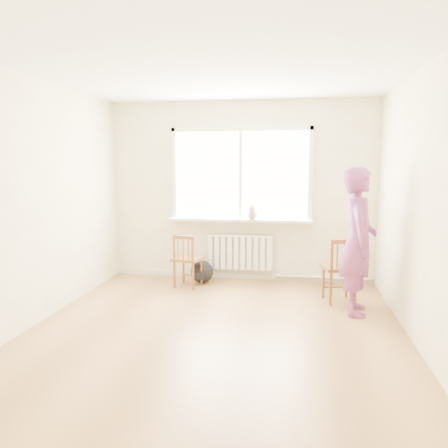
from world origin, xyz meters
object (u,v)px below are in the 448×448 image
at_px(person, 358,241).
at_px(cat, 253,213).
at_px(chair_left, 187,261).
at_px(backpack, 202,272).
at_px(chair_right, 341,270).

bearing_deg(person, cat, 52.08).
bearing_deg(person, chair_left, 74.66).
bearing_deg(chair_left, backpack, -110.05).
bearing_deg(cat, chair_left, -154.38).
relative_size(chair_left, person, 0.45).
distance_m(chair_right, cat, 1.57).
relative_size(chair_left, backpack, 2.26).
distance_m(chair_left, chair_right, 2.14).
bearing_deg(backpack, cat, 12.39).
xyz_separation_m(person, backpack, (-2.09, 1.00, -0.70)).
relative_size(person, backpack, 5.06).
xyz_separation_m(person, cat, (-1.35, 1.16, 0.18)).
xyz_separation_m(chair_left, backpack, (0.16, 0.26, -0.22)).
height_order(chair_right, cat, cat).
bearing_deg(backpack, chair_right, -17.52).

